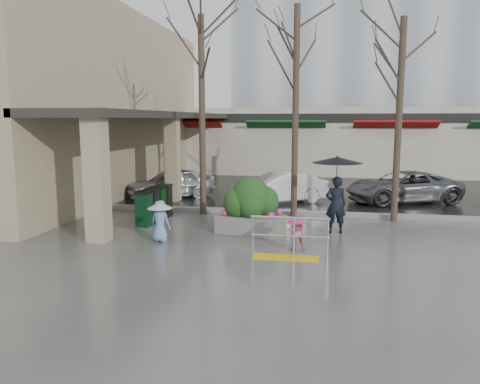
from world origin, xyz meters
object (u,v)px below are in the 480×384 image
(woman, at_px, (336,183))
(child_blue, at_px, (160,217))
(tree_mideast, at_px, (401,70))
(car_b, at_px, (279,187))
(news_boxes, at_px, (155,204))
(handrail, at_px, (288,243))
(planter, at_px, (251,206))
(child_pink, at_px, (296,229))
(tree_midwest, at_px, (296,60))
(tree_west, at_px, (201,67))
(car_a, at_px, (171,183))
(car_c, at_px, (403,187))

(woman, relative_size, child_blue, 1.99)
(tree_mideast, bearing_deg, car_b, 146.28)
(woman, relative_size, news_boxes, 1.13)
(handrail, bearing_deg, planter, 118.30)
(woman, relative_size, child_pink, 2.28)
(handrail, distance_m, tree_midwest, 6.83)
(tree_mideast, distance_m, woman, 4.38)
(news_boxes, relative_size, car_b, 0.53)
(car_b, bearing_deg, child_pink, -20.79)
(news_boxes, bearing_deg, planter, -12.71)
(tree_west, relative_size, tree_mideast, 1.05)
(woman, xyz_separation_m, car_b, (-2.10, 4.71, -0.85))
(woman, bearing_deg, tree_west, -32.92)
(tree_mideast, bearing_deg, tree_west, -180.00)
(child_blue, xyz_separation_m, car_a, (-2.03, 7.03, -0.07))
(car_b, bearing_deg, car_c, 72.04)
(tree_midwest, distance_m, car_a, 7.80)
(handrail, bearing_deg, tree_mideast, 56.81)
(tree_midwest, xyz_separation_m, child_blue, (-3.41, -3.86, -4.54))
(news_boxes, bearing_deg, handrail, -31.65)
(handrail, distance_m, tree_mideast, 7.28)
(tree_west, xyz_separation_m, car_a, (-2.24, 3.18, -4.45))
(tree_midwest, height_order, child_blue, tree_midwest)
(handrail, relative_size, child_pink, 1.88)
(car_c, bearing_deg, tree_midwest, -66.81)
(woman, distance_m, planter, 2.59)
(car_a, bearing_deg, car_c, 61.39)
(woman, bearing_deg, child_blue, 12.15)
(tree_mideast, relative_size, planter, 3.14)
(tree_midwest, xyz_separation_m, car_a, (-5.44, 3.18, -4.60))
(tree_midwest, relative_size, car_a, 1.89)
(news_boxes, bearing_deg, woman, -1.33)
(planter, relative_size, car_a, 0.56)
(child_blue, relative_size, car_a, 0.31)
(tree_west, height_order, child_blue, tree_west)
(tree_west, xyz_separation_m, tree_mideast, (6.50, 0.00, -0.22))
(child_blue, bearing_deg, planter, -135.15)
(tree_west, distance_m, woman, 6.13)
(planter, bearing_deg, tree_midwest, 65.56)
(planter, distance_m, news_boxes, 3.54)
(tree_midwest, height_order, child_pink, tree_midwest)
(tree_west, height_order, planter, tree_west)
(child_pink, distance_m, car_b, 6.86)
(child_pink, relative_size, planter, 0.49)
(tree_west, relative_size, planter, 3.29)
(tree_mideast, xyz_separation_m, car_b, (-4.05, 2.71, -4.23))
(news_boxes, height_order, car_b, car_b)
(tree_mideast, relative_size, car_b, 1.70)
(child_blue, bearing_deg, car_c, -121.61)
(tree_mideast, distance_m, child_pink, 6.62)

